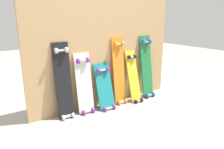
% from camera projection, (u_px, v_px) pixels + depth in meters
% --- Properties ---
extents(ground_plane, '(12.00, 12.00, 0.00)m').
position_uv_depth(ground_plane, '(109.00, 104.00, 2.97)').
color(ground_plane, '#9E9991').
extents(plywood_wall_panel, '(2.14, 0.04, 1.56)m').
position_uv_depth(plywood_wall_panel, '(106.00, 48.00, 2.82)').
color(plywood_wall_panel, tan).
rests_on(plywood_wall_panel, ground).
extents(skateboard_black, '(0.19, 0.18, 0.96)m').
position_uv_depth(skateboard_black, '(64.00, 84.00, 2.50)').
color(skateboard_black, black).
rests_on(skateboard_black, ground).
extents(skateboard_white, '(0.21, 0.19, 0.81)m').
position_uv_depth(skateboard_white, '(85.00, 86.00, 2.65)').
color(skateboard_white, silver).
rests_on(skateboard_white, ground).
extents(skateboard_teal, '(0.23, 0.26, 0.66)m').
position_uv_depth(skateboard_teal, '(105.00, 89.00, 2.79)').
color(skateboard_teal, '#197A7F').
rests_on(skateboard_teal, ground).
extents(skateboard_orange, '(0.18, 0.18, 0.98)m').
position_uv_depth(skateboard_orange, '(119.00, 73.00, 2.93)').
color(skateboard_orange, orange).
rests_on(skateboard_orange, ground).
extents(skateboard_yellow, '(0.17, 0.27, 0.78)m').
position_uv_depth(skateboard_yellow, '(134.00, 79.00, 3.03)').
color(skateboard_yellow, gold).
rests_on(skateboard_yellow, ground).
extents(skateboard_green, '(0.19, 0.22, 0.97)m').
position_uv_depth(skateboard_green, '(147.00, 69.00, 3.18)').
color(skateboard_green, '#1E7238').
rests_on(skateboard_green, ground).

